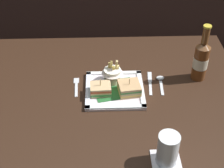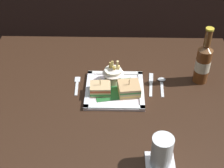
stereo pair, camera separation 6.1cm
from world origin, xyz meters
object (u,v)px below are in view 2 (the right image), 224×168
water_glass (162,153)px  sandwich_half_right (129,89)px  beer_bottle (203,62)px  fries_cup (113,73)px  square_plate (115,90)px  knife (151,83)px  sandwich_half_left (100,89)px  dining_table (109,115)px  fork (77,85)px  spoon (162,82)px

water_glass → sandwich_half_right: bearing=105.6°
sandwich_half_right → beer_bottle: bearing=18.4°
fries_cup → square_plate: bearing=-82.1°
fries_cup → knife: fries_cup is taller
sandwich_half_left → knife: sandwich_half_left is taller
sandwich_half_left → sandwich_half_right: (0.12, 0.00, 0.00)m
water_glass → dining_table: bearing=115.7°
square_plate → beer_bottle: bearing=12.5°
square_plate → fries_cup: 0.07m
beer_bottle → knife: (-0.22, -0.03, -0.10)m
square_plate → fries_cup: fries_cup is taller
sandwich_half_right → fork: sandwich_half_right is taller
dining_table → spoon: 0.28m
fork → knife: (0.33, 0.02, 0.00)m
fries_cup → fork: fries_cup is taller
dining_table → sandwich_half_left: sandwich_half_left is taller
sandwich_half_right → knife: (0.10, 0.08, -0.03)m
dining_table → fork: bearing=163.6°
sandwich_half_left → knife: 0.23m
knife → fries_cup: bearing=-180.0°
sandwich_half_left → sandwich_half_right: size_ratio=0.90×
square_plate → sandwich_half_left: sandwich_half_left is taller
sandwich_half_left → fries_cup: fries_cup is taller
fork → water_glass: bearing=-52.3°
knife → water_glass: bearing=-89.9°
dining_table → fries_cup: fries_cup is taller
dining_table → spoon: spoon is taller
dining_table → fork: (-0.14, 0.04, 0.14)m
fries_cup → beer_bottle: size_ratio=0.41×
beer_bottle → water_glass: (-0.22, -0.46, -0.04)m
square_plate → dining_table: bearing=-175.4°
fork → sandwich_half_left: bearing=-30.6°
fries_cup → water_glass: size_ratio=0.91×
dining_table → sandwich_half_right: bearing=-14.1°
square_plate → fork: size_ratio=1.91×
square_plate → beer_bottle: beer_bottle is taller
sandwich_half_right → fork: (-0.23, 0.06, -0.03)m
square_plate → fork: (-0.17, 0.04, -0.01)m
square_plate → fork: 0.17m
knife → spoon: 0.05m
dining_table → spoon: (0.23, 0.06, 0.14)m
sandwich_half_right → spoon: 0.17m
square_plate → spoon: square_plate is taller
dining_table → fork: fork is taller
square_plate → knife: size_ratio=1.50×
fries_cup → knife: 0.18m
fork → knife: same height
water_glass → fork: water_glass is taller
sandwich_half_left → spoon: size_ratio=0.68×
fries_cup → spoon: bearing=1.6°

